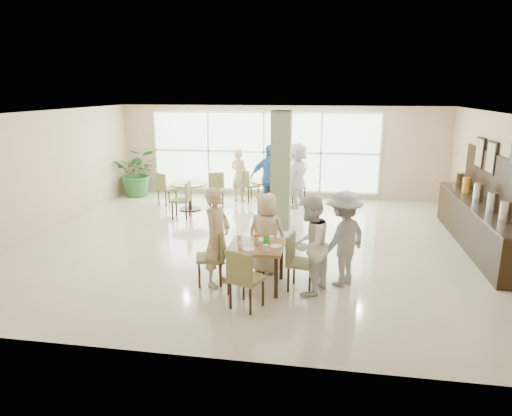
% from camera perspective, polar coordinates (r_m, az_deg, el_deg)
% --- Properties ---
extents(ground, '(10.00, 10.00, 0.00)m').
position_cam_1_polar(ground, '(10.07, -0.01, -4.32)').
color(ground, beige).
rests_on(ground, ground).
extents(room_shell, '(10.00, 10.00, 10.00)m').
position_cam_1_polar(room_shell, '(9.65, -0.01, 5.29)').
color(room_shell, white).
rests_on(room_shell, ground).
extents(window_bank, '(7.00, 0.04, 7.00)m').
position_cam_1_polar(window_bank, '(14.13, 0.96, 7.02)').
color(window_bank, silver).
rests_on(window_bank, ground).
extents(column, '(0.45, 0.45, 2.80)m').
position_cam_1_polar(column, '(10.82, 3.13, 4.66)').
color(column, '#5E6C4B').
rests_on(column, ground).
extents(main_table, '(0.91, 0.91, 0.75)m').
position_cam_1_polar(main_table, '(7.67, 0.05, -5.32)').
color(main_table, brown).
rests_on(main_table, ground).
extents(round_table_left, '(1.04, 1.04, 0.75)m').
position_cam_1_polar(round_table_left, '(12.80, -8.30, 2.25)').
color(round_table_left, brown).
rests_on(round_table_left, ground).
extents(round_table_right, '(1.17, 1.17, 0.75)m').
position_cam_1_polar(round_table_right, '(13.10, 1.68, 2.80)').
color(round_table_right, brown).
rests_on(round_table_right, ground).
extents(chairs_main_table, '(2.13, 2.13, 0.95)m').
position_cam_1_polar(chairs_main_table, '(7.73, -0.19, -6.54)').
color(chairs_main_table, olive).
rests_on(chairs_main_table, ground).
extents(chairs_table_left, '(2.04, 1.86, 0.95)m').
position_cam_1_polar(chairs_table_left, '(12.84, -8.47, 1.89)').
color(chairs_table_left, olive).
rests_on(chairs_table_left, ground).
extents(chairs_table_right, '(2.02, 1.84, 0.95)m').
position_cam_1_polar(chairs_table_right, '(13.18, 1.86, 2.37)').
color(chairs_table_right, olive).
rests_on(chairs_table_right, ground).
extents(tabletop_clutter, '(0.80, 0.73, 0.21)m').
position_cam_1_polar(tabletop_clutter, '(7.61, 0.19, -4.23)').
color(tabletop_clutter, white).
rests_on(tabletop_clutter, main_table).
extents(buffet_counter, '(0.64, 4.70, 1.95)m').
position_cam_1_polar(buffet_counter, '(10.74, 26.07, -1.55)').
color(buffet_counter, black).
rests_on(buffet_counter, ground).
extents(framed_art_a, '(0.05, 0.55, 0.70)m').
position_cam_1_polar(framed_art_a, '(11.03, 27.35, 5.61)').
color(framed_art_a, black).
rests_on(framed_art_a, ground).
extents(framed_art_b, '(0.05, 0.55, 0.70)m').
position_cam_1_polar(framed_art_b, '(11.78, 26.20, 6.22)').
color(framed_art_b, black).
rests_on(framed_art_b, ground).
extents(potted_plant, '(1.67, 1.67, 1.51)m').
position_cam_1_polar(potted_plant, '(14.77, -14.55, 4.35)').
color(potted_plant, '#27632C').
rests_on(potted_plant, ground).
extents(teen_left, '(0.56, 0.71, 1.70)m').
position_cam_1_polar(teen_left, '(7.75, -4.89, -3.61)').
color(teen_left, tan).
rests_on(teen_left, ground).
extents(teen_far, '(0.78, 0.50, 1.48)m').
position_cam_1_polar(teen_far, '(8.27, 1.35, -3.17)').
color(teen_far, tan).
rests_on(teen_far, ground).
extents(teen_right, '(0.88, 0.98, 1.66)m').
position_cam_1_polar(teen_right, '(7.45, 6.72, -4.60)').
color(teen_right, white).
rests_on(teen_right, ground).
extents(teen_standing, '(1.14, 1.21, 1.65)m').
position_cam_1_polar(teen_standing, '(7.85, 10.84, -3.78)').
color(teen_standing, gray).
rests_on(teen_standing, ground).
extents(adult_a, '(1.14, 0.72, 1.86)m').
position_cam_1_polar(adult_a, '(12.28, 1.69, 3.64)').
color(adult_a, '#3F80BD').
rests_on(adult_a, ground).
extents(adult_b, '(1.32, 1.85, 1.83)m').
position_cam_1_polar(adult_b, '(13.02, 5.16, 4.14)').
color(adult_b, white).
rests_on(adult_b, ground).
extents(adult_standing, '(0.68, 0.59, 1.59)m').
position_cam_1_polar(adult_standing, '(13.60, -2.11, 4.12)').
color(adult_standing, tan).
rests_on(adult_standing, ground).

